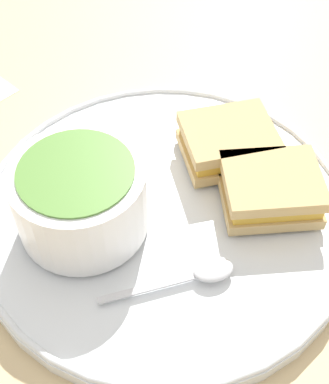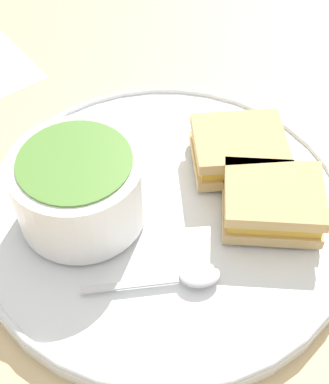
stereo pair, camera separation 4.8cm
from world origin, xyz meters
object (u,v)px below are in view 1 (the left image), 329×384
Objects in this scene: soup_bowl at (80,198)px; sandwich_half_near at (271,189)px; sandwich_half_far at (228,142)px; spoon at (203,272)px.

sandwich_half_near is at bearing -119.07° from soup_bowl.
sandwich_half_far is (-0.01, -0.16, -0.02)m from soup_bowl.
spoon is (-0.11, -0.05, -0.03)m from soup_bowl.
sandwich_half_far is at bearing -94.89° from soup_bowl.
soup_bowl is at bearing 60.93° from sandwich_half_near.
sandwich_half_far is (0.07, -0.01, 0.00)m from sandwich_half_near.
sandwich_half_near and sandwich_half_far have the same top height.
sandwich_half_near is (-0.08, -0.15, -0.02)m from soup_bowl.
sandwich_half_far is at bearing 61.28° from spoon.
spoon is at bearing 103.57° from sandwich_half_near.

